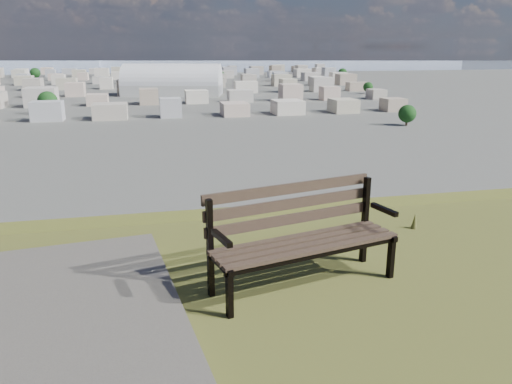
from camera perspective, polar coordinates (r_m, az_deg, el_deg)
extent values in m
cube|color=#483929|center=(4.21, 6.92, -6.62)|extent=(1.64, 0.47, 0.03)
cube|color=#483929|center=(4.29, 6.11, -6.11)|extent=(1.64, 0.47, 0.03)
cube|color=#483929|center=(4.38, 5.33, -5.62)|extent=(1.64, 0.47, 0.03)
cube|color=#483929|center=(4.47, 4.59, -5.15)|extent=(1.64, 0.47, 0.03)
cube|color=#483929|center=(4.48, 4.15, -3.07)|extent=(1.63, 0.43, 0.09)
cube|color=#483929|center=(4.46, 4.03, -1.35)|extent=(1.63, 0.43, 0.09)
cube|color=#483929|center=(4.44, 3.92, 0.39)|extent=(1.63, 0.43, 0.09)
cube|color=black|center=(3.94, -3.04, -11.50)|extent=(0.06, 0.07, 0.41)
cube|color=black|center=(4.18, -5.27, -6.46)|extent=(0.06, 0.07, 0.85)
cube|color=black|center=(4.01, -4.14, -8.14)|extent=(0.16, 0.46, 0.05)
cube|color=black|center=(3.88, -3.95, -5.28)|extent=(0.12, 0.34, 0.04)
cube|color=black|center=(4.73, 15.18, -7.13)|extent=(0.06, 0.07, 0.41)
cube|color=black|center=(4.93, 12.34, -3.17)|extent=(0.06, 0.07, 0.85)
cube|color=black|center=(4.79, 13.88, -4.44)|extent=(0.16, 0.46, 0.05)
cube|color=black|center=(4.69, 14.43, -1.96)|extent=(0.12, 0.34, 0.04)
cube|color=black|center=(4.22, 6.97, -7.19)|extent=(1.63, 0.43, 0.04)
cube|color=black|center=(4.49, 4.52, -5.61)|extent=(1.63, 0.43, 0.04)
cone|color=brown|center=(6.08, 17.68, -3.20)|extent=(0.08, 0.08, 0.18)
cube|color=silver|center=(297.09, -9.48, 11.44)|extent=(59.48, 36.37, 6.16)
cylinder|color=white|center=(296.86, -9.51, 12.03)|extent=(59.48, 36.37, 23.40)
cube|color=#B2A799|center=(206.17, -22.48, 8.51)|extent=(11.00, 11.00, 7.00)
cube|color=beige|center=(203.43, -15.75, 9.04)|extent=(11.00, 11.00, 7.00)
cube|color=#ABABB0|center=(203.49, -8.91, 9.44)|extent=(11.00, 11.00, 7.00)
cube|color=#BFB59B|center=(206.37, -2.15, 9.72)|extent=(11.00, 11.00, 7.00)
cube|color=tan|center=(211.95, 4.34, 9.86)|extent=(11.00, 11.00, 7.00)
cube|color=beige|center=(220.01, 10.43, 9.88)|extent=(11.00, 11.00, 7.00)
cube|color=#BCB3AA|center=(230.30, 16.03, 9.79)|extent=(11.00, 11.00, 7.00)
cube|color=#ABABB0|center=(257.24, -23.33, 9.73)|extent=(11.00, 11.00, 7.00)
cube|color=#BFB59B|center=(253.92, -17.94, 10.19)|extent=(11.00, 11.00, 7.00)
cube|color=tan|center=(252.83, -12.44, 10.57)|extent=(11.00, 11.00, 7.00)
cube|color=beige|center=(254.03, -6.93, 10.85)|extent=(11.00, 11.00, 7.00)
cube|color=#BCB3AA|center=(257.46, -1.51, 11.03)|extent=(11.00, 11.00, 7.00)
cube|color=beige|center=(263.04, 3.72, 11.11)|extent=(11.00, 11.00, 7.00)
cube|color=#B2A799|center=(270.65, 8.71, 11.11)|extent=(11.00, 11.00, 7.00)
cube|color=beige|center=(280.11, 13.38, 11.03)|extent=(11.00, 11.00, 7.00)
cube|color=beige|center=(308.43, -23.91, 10.54)|extent=(11.00, 11.00, 7.00)
cube|color=#BCB3AA|center=(304.72, -19.42, 10.95)|extent=(11.00, 11.00, 7.00)
cube|color=beige|center=(302.87, -14.83, 11.30)|extent=(11.00, 11.00, 7.00)
cube|color=#B2A799|center=(302.91, -10.21, 11.57)|extent=(11.00, 11.00, 7.00)
cube|color=beige|center=(304.85, -5.60, 11.78)|extent=(11.00, 11.00, 7.00)
cube|color=#ABABB0|center=(308.65, -1.08, 11.90)|extent=(11.00, 11.00, 7.00)
cube|color=#BFB59B|center=(314.25, 3.31, 11.96)|extent=(11.00, 11.00, 7.00)
cube|color=tan|center=(321.54, 7.52, 11.95)|extent=(11.00, 11.00, 7.00)
cube|color=beige|center=(330.42, 11.53, 11.88)|extent=(11.00, 11.00, 7.00)
cube|color=beige|center=(359.69, -24.32, 11.12)|extent=(11.00, 11.00, 7.00)
cube|color=#ABABB0|center=(355.70, -20.47, 11.49)|extent=(11.00, 11.00, 7.00)
cube|color=#BFB59B|center=(353.30, -16.55, 11.81)|extent=(11.00, 11.00, 7.00)
cube|color=tan|center=(352.52, -12.57, 12.07)|extent=(11.00, 11.00, 7.00)
cube|color=beige|center=(353.38, -8.60, 12.28)|extent=(11.00, 11.00, 7.00)
cube|color=#BCB3AA|center=(355.85, -4.65, 12.44)|extent=(11.00, 11.00, 7.00)
cube|color=beige|center=(359.92, -0.77, 12.53)|extent=(11.00, 11.00, 7.00)
cube|color=#B2A799|center=(365.51, 3.01, 12.57)|extent=(11.00, 11.00, 7.00)
cube|color=beige|center=(372.57, 6.66, 12.55)|extent=(11.00, 11.00, 7.00)
cube|color=#ABABB0|center=(381.02, 10.15, 12.49)|extent=(11.00, 11.00, 7.00)
cube|color=#BCB3AA|center=(410.98, -24.63, 11.56)|extent=(11.00, 11.00, 7.00)
cube|color=beige|center=(406.79, -21.27, 11.89)|extent=(11.00, 11.00, 7.00)
cube|color=#B2A799|center=(403.98, -17.84, 12.18)|extent=(11.00, 11.00, 7.00)
cube|color=beige|center=(402.59, -14.36, 12.44)|extent=(11.00, 11.00, 7.00)
cube|color=#ABABB0|center=(402.62, -10.87, 12.65)|extent=(11.00, 11.00, 7.00)
cube|color=#BFB59B|center=(404.08, -7.38, 12.81)|extent=(11.00, 11.00, 7.00)
cube|color=tan|center=(406.96, -3.93, 12.93)|extent=(11.00, 11.00, 7.00)
cube|color=beige|center=(411.22, -0.54, 13.00)|extent=(11.00, 11.00, 7.00)
cube|color=#BCB3AA|center=(416.81, 2.78, 13.02)|extent=(11.00, 11.00, 7.00)
cube|color=beige|center=(423.70, 6.00, 13.01)|extent=(11.00, 11.00, 7.00)
cube|color=#B2A799|center=(431.81, 9.10, 12.96)|extent=(11.00, 11.00, 7.00)
cube|color=tan|center=(462.30, -24.88, 11.90)|extent=(11.00, 11.00, 7.00)
cube|color=beige|center=(457.95, -21.89, 12.20)|extent=(11.00, 11.00, 7.00)
cube|color=#BCB3AA|center=(454.83, -18.84, 12.47)|extent=(11.00, 11.00, 7.00)
cube|color=beige|center=(452.95, -15.76, 12.71)|extent=(11.00, 11.00, 7.00)
cube|color=#B2A799|center=(452.35, -12.65, 12.92)|extent=(11.00, 11.00, 7.00)
cube|color=beige|center=(453.02, -9.54, 13.08)|extent=(11.00, 11.00, 7.00)
cube|color=#ABABB0|center=(454.95, -6.44, 13.22)|extent=(11.00, 11.00, 7.00)
cube|color=#BFB59B|center=(458.13, -3.37, 13.31)|extent=(11.00, 11.00, 7.00)
cube|color=tan|center=(462.54, -0.35, 13.36)|extent=(11.00, 11.00, 7.00)
cube|color=beige|center=(468.14, 2.60, 13.38)|extent=(11.00, 11.00, 7.00)
cube|color=#BCB3AA|center=(474.89, 5.48, 13.37)|extent=(11.00, 11.00, 7.00)
cube|color=beige|center=(482.74, 8.27, 13.32)|extent=(11.00, 11.00, 7.00)
cube|color=#BFB59B|center=(513.65, -25.07, 12.17)|extent=(11.00, 11.00, 7.00)
cube|color=tan|center=(509.17, -22.38, 12.45)|extent=(11.00, 11.00, 7.00)
cube|color=beige|center=(505.79, -19.65, 12.70)|extent=(11.00, 11.00, 7.00)
cube|color=#BCB3AA|center=(503.54, -16.87, 12.93)|extent=(11.00, 11.00, 7.00)
cube|color=beige|center=(502.42, -14.08, 13.12)|extent=(11.00, 11.00, 7.00)
cube|color=#B2A799|center=(502.45, -11.27, 13.29)|extent=(11.00, 11.00, 7.00)
cube|color=beige|center=(503.62, -8.47, 13.43)|extent=(11.00, 11.00, 7.00)
cube|color=#ABABB0|center=(505.93, -5.68, 13.54)|extent=(11.00, 11.00, 7.00)
cube|color=#BFB59B|center=(509.36, -2.92, 13.61)|extent=(11.00, 11.00, 7.00)
cube|color=tan|center=(513.89, -0.21, 13.65)|extent=(11.00, 11.00, 7.00)
cube|color=beige|center=(519.49, 2.46, 13.67)|extent=(11.00, 11.00, 7.00)
cube|color=#BCB3AA|center=(526.13, 5.06, 13.65)|extent=(11.00, 11.00, 7.00)
cube|color=beige|center=(533.76, 7.59, 13.62)|extent=(11.00, 11.00, 7.00)
cube|color=#BFB59B|center=(565.00, -25.23, 12.39)|extent=(11.00, 11.00, 7.00)
cube|color=tan|center=(560.42, -22.79, 12.65)|extent=(11.00, 11.00, 7.00)
cube|color=beige|center=(556.84, -20.30, 12.88)|extent=(11.00, 11.00, 7.00)
cube|color=#BCB3AA|center=(554.27, -17.79, 13.10)|extent=(11.00, 11.00, 7.00)
cube|color=beige|center=(552.73, -15.25, 13.29)|extent=(11.00, 11.00, 7.00)
cube|color=#B2A799|center=(552.24, -12.70, 13.45)|extent=(11.00, 11.00, 7.00)
cube|color=beige|center=(552.78, -10.14, 13.60)|extent=(11.00, 11.00, 7.00)
cube|color=#ABABB0|center=(554.37, -7.59, 13.71)|extent=(11.00, 11.00, 7.00)
cube|color=#BFB59B|center=(556.99, -5.06, 13.80)|extent=(11.00, 11.00, 7.00)
cube|color=tan|center=(560.62, -2.56, 13.86)|extent=(11.00, 11.00, 7.00)
cube|color=beige|center=(565.25, -0.09, 13.89)|extent=(11.00, 11.00, 7.00)
cube|color=#BCB3AA|center=(570.85, 2.34, 13.90)|extent=(11.00, 11.00, 7.00)
cube|color=beige|center=(577.39, 4.71, 13.89)|extent=(11.00, 11.00, 7.00)
cube|color=#B2A799|center=(584.85, 7.03, 13.86)|extent=(11.00, 11.00, 7.00)
cylinder|color=#2D2116|center=(187.18, 16.82, 7.61)|extent=(0.80, 0.80, 2.10)
sphere|color=#153713|center=(186.77, 16.90, 8.56)|extent=(6.30, 6.30, 6.30)
cylinder|color=#2D2116|center=(226.67, -22.61, 8.54)|extent=(0.80, 0.80, 2.70)
sphere|color=#153713|center=(226.25, -22.72, 9.56)|extent=(8.10, 8.10, 8.10)
cylinder|color=#2D2116|center=(311.62, 12.65, 11.10)|extent=(0.80, 0.80, 1.95)
sphere|color=#153713|center=(311.38, 12.68, 11.63)|extent=(5.85, 5.85, 5.85)
cylinder|color=#2D2116|center=(407.10, -3.93, 12.59)|extent=(0.80, 0.80, 2.25)
sphere|color=#153713|center=(406.90, -3.93, 13.07)|extent=(6.75, 6.75, 6.75)
cylinder|color=#2D2116|center=(471.01, -23.87, 11.81)|extent=(0.80, 0.80, 2.85)
sphere|color=#153713|center=(470.80, -23.93, 12.33)|extent=(8.55, 8.55, 8.55)
cylinder|color=#2D2116|center=(305.56, -4.83, 11.34)|extent=(0.80, 0.80, 2.10)
sphere|color=#153713|center=(305.31, -4.85, 11.93)|extent=(6.30, 6.30, 6.30)
cylinder|color=#2D2116|center=(455.65, 9.84, 12.81)|extent=(0.80, 0.80, 2.55)
sphere|color=#153713|center=(455.45, 9.86, 13.29)|extent=(7.65, 7.65, 7.65)
cube|color=#8394A7|center=(902.14, -12.77, 14.18)|extent=(2400.00, 700.00, 0.12)
cube|color=#9DA8C3|center=(1399.87, -6.49, 15.99)|extent=(700.00, 220.00, 45.00)
cube|color=#9DA8C3|center=(1572.62, 12.52, 16.02)|extent=(500.00, 220.00, 60.00)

